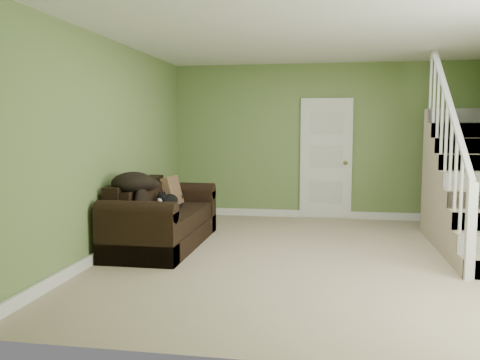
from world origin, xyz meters
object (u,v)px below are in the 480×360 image
at_px(sofa, 160,221).
at_px(banana, 169,214).
at_px(side_table, 172,211).
at_px(cat, 168,201).

distance_m(sofa, banana, 0.47).
height_order(side_table, banana, side_table).
bearing_deg(cat, banana, -59.49).
bearing_deg(sofa, cat, 73.37).
height_order(sofa, cat, sofa).
distance_m(sofa, side_table, 1.00).
bearing_deg(cat, side_table, 115.63).
bearing_deg(banana, cat, 109.49).
distance_m(cat, banana, 0.59).
height_order(side_table, cat, side_table).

